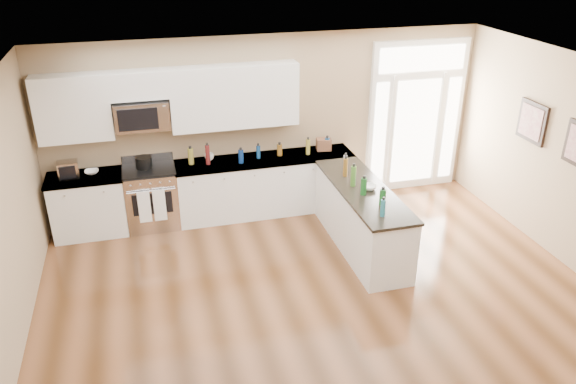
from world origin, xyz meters
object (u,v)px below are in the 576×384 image
Objects in this scene: peninsula_cabinet at (361,220)px; kitchen_range at (152,197)px; toaster_oven at (68,169)px; stockpot at (144,162)px.

kitchen_range is at bearing 153.23° from peninsula_cabinet.
kitchen_range reaches higher than peninsula_cabinet.
peninsula_cabinet is 3.22m from kitchen_range.
kitchen_range is (-2.87, 1.45, 0.04)m from peninsula_cabinet.
kitchen_range is 1.27m from toaster_oven.
kitchen_range is 0.57m from stockpot.
toaster_oven reaches higher than stockpot.
peninsula_cabinet is at bearing -27.40° from stockpot.
stockpot is 0.85× the size of toaster_oven.
kitchen_range is 3.77× the size of toaster_oven.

